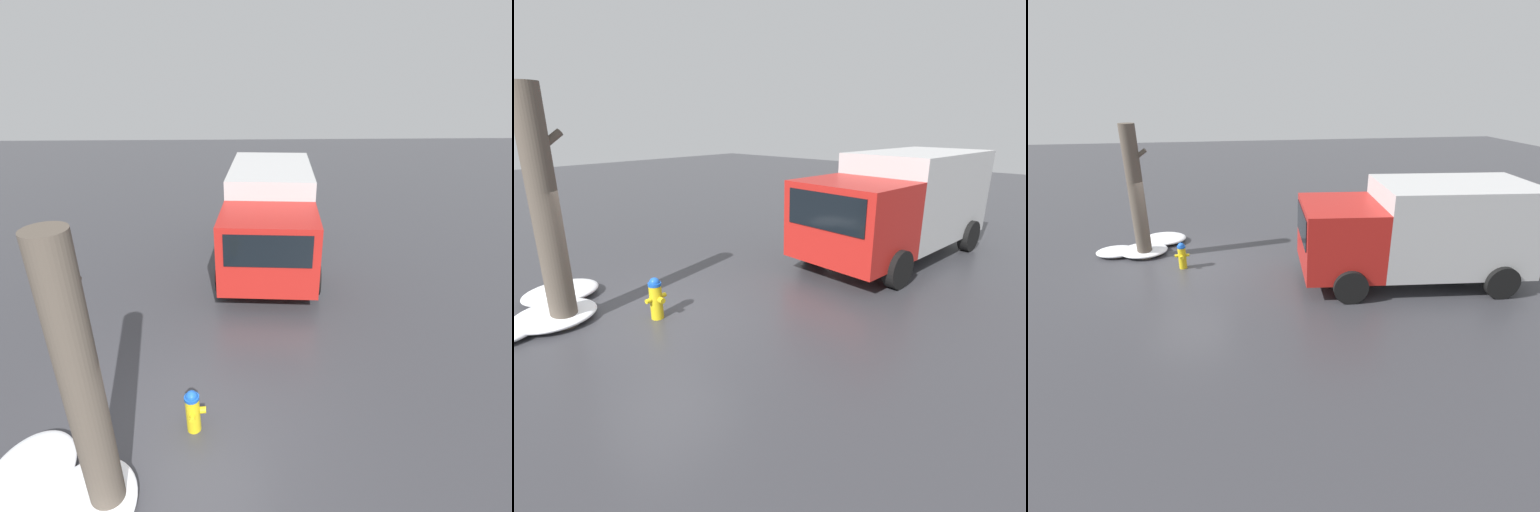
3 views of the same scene
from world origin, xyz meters
TOP-DOWN VIEW (x-y plane):
  - ground_plane at (0.00, 0.00)m, footprint 60.00×60.00m
  - fire_hydrant at (0.00, -0.00)m, footprint 0.44×0.35m
  - tree_trunk at (-1.29, 1.04)m, footprint 0.71×0.47m
  - delivery_truck at (6.66, -1.71)m, footprint 6.36×3.16m
  - snow_pile_by_hydrant at (-1.37, 1.31)m, footprint 1.52×1.32m
  - snow_pile_curbside at (-0.85, 2.32)m, footprint 1.54×1.23m

SIDE VIEW (x-z plane):
  - ground_plane at x=0.00m, z-range 0.00..0.00m
  - snow_pile_by_hydrant at x=-1.37m, z-range 0.00..0.27m
  - snow_pile_curbside at x=-0.85m, z-range 0.00..0.28m
  - fire_hydrant at x=0.00m, z-range 0.01..0.84m
  - delivery_truck at x=6.66m, z-range 0.12..2.94m
  - tree_trunk at x=-1.29m, z-range 0.01..4.21m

